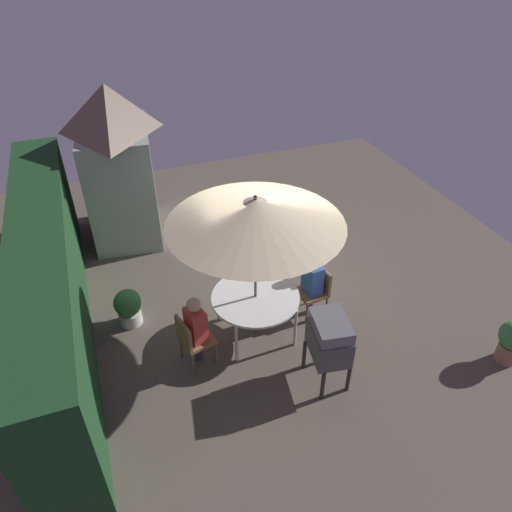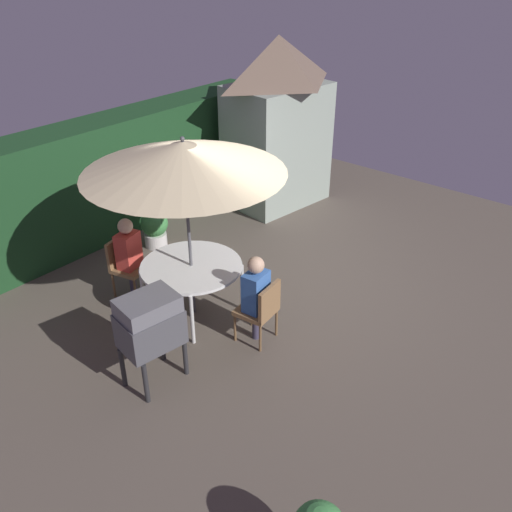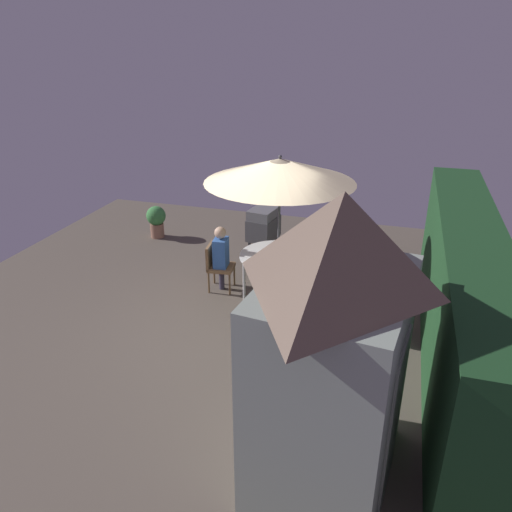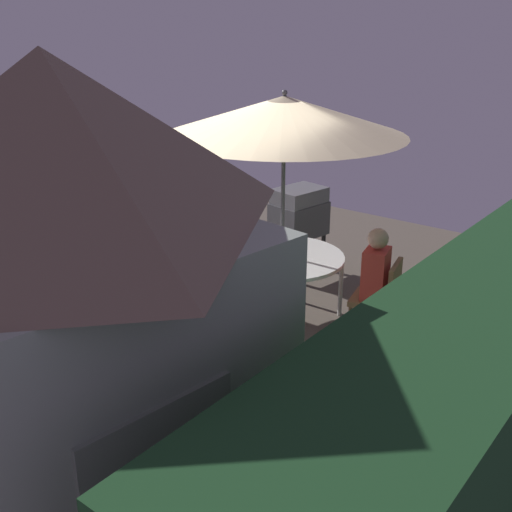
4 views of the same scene
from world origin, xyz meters
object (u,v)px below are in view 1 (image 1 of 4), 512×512
patio_umbrella (255,212)px  potted_plant_by_shed (128,307)px  garden_shed (118,163)px  chair_near_shed (192,338)px  person_in_blue (313,277)px  bbq_grill (329,339)px  patio_table (255,299)px  chair_far_side (316,288)px  person_in_red (196,323)px  potted_plant_by_grill (512,340)px

patio_umbrella → potted_plant_by_shed: size_ratio=3.86×
garden_shed → chair_near_shed: (-4.11, -0.40, -1.12)m
patio_umbrella → potted_plant_by_shed: patio_umbrella is taller
chair_near_shed → person_in_blue: (0.40, -2.19, 0.26)m
garden_shed → bbq_grill: bearing=-157.0°
chair_near_shed → potted_plant_by_shed: 1.48m
patio_table → patio_umbrella: bearing=166.0°
patio_table → patio_umbrella: patio_umbrella is taller
bbq_grill → chair_near_shed: size_ratio=1.33×
garden_shed → chair_far_side: (-3.71, -2.67, -1.12)m
chair_near_shed → person_in_red: bearing=-76.2°
garden_shed → potted_plant_by_shed: (-2.88, 0.40, -1.28)m
patio_table → bbq_grill: bearing=-153.3°
person_in_red → person_in_blue: (0.38, -2.11, 0.00)m
chair_near_shed → potted_plant_by_grill: chair_near_shed is taller
patio_umbrella → potted_plant_by_grill: patio_umbrella is taller
patio_umbrella → person_in_red: (-0.26, 1.04, -1.56)m
potted_plant_by_grill → person_in_red: person_in_red is taller
patio_table → potted_plant_by_grill: (-1.95, -3.47, -0.30)m
potted_plant_by_grill → chair_near_shed: bearing=70.0°
patio_table → person_in_red: (-0.26, 1.04, 0.05)m
chair_far_side → person_in_blue: bearing=96.5°
chair_near_shed → chair_far_side: same height
patio_umbrella → patio_table: bearing=-14.0°
chair_near_shed → potted_plant_by_shed: bearing=32.9°
garden_shed → patio_table: 4.22m
potted_plant_by_grill → person_in_red: (1.69, 4.52, 0.35)m
patio_table → bbq_grill: (-1.28, -0.64, 0.11)m
garden_shed → chair_near_shed: size_ratio=3.57×
patio_table → bbq_grill: 1.44m
garden_shed → patio_table: bearing=-158.3°
person_in_blue → garden_shed: bearing=34.9°
patio_umbrella → garden_shed: bearing=21.7°
patio_table → potted_plant_by_grill: 3.99m
garden_shed → patio_table: garden_shed is taller
garden_shed → person_in_red: garden_shed is taller
garden_shed → person_in_red: (-4.09, -0.48, -0.85)m
potted_plant_by_grill → person_in_red: 4.84m
garden_shed → person_in_red: size_ratio=2.55×
bbq_grill → chair_near_shed: bbq_grill is taller
chair_far_side → potted_plant_by_shed: size_ratio=1.33×
garden_shed → bbq_grill: (-5.12, -2.17, -0.79)m
person_in_blue → chair_near_shed: bearing=100.3°
patio_table → chair_near_shed: bearing=103.8°
person_in_blue → patio_umbrella: bearing=96.5°
potted_plant_by_shed → chair_far_side: bearing=-105.1°
person_in_red → patio_table: bearing=-76.2°
potted_plant_by_shed → person_in_red: bearing=-144.0°
garden_shed → person_in_blue: garden_shed is taller
person_in_blue → chair_far_side: bearing=-83.5°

